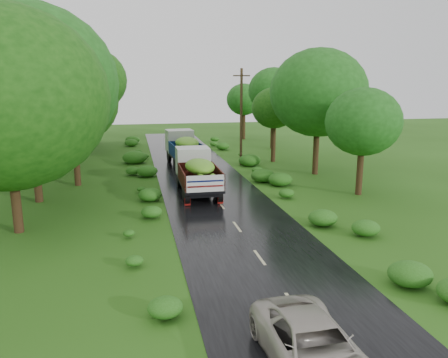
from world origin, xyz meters
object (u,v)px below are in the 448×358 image
object	(u,v)px
truck_near	(197,170)
utility_pole	(241,116)
car	(313,347)
truck_far	(184,146)

from	to	relation	value
truck_near	utility_pole	bearing A→B (deg)	60.52
truck_near	car	world-z (taller)	truck_near
truck_near	truck_far	world-z (taller)	truck_far
utility_pole	truck_near	bearing A→B (deg)	-111.42
truck_near	truck_far	distance (m)	10.09
truck_near	car	size ratio (longest dim) A/B	1.39
truck_far	car	bearing A→B (deg)	-94.49
truck_near	truck_far	bearing A→B (deg)	88.48
truck_far	car	distance (m)	28.58
utility_pole	car	bearing A→B (deg)	-91.82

